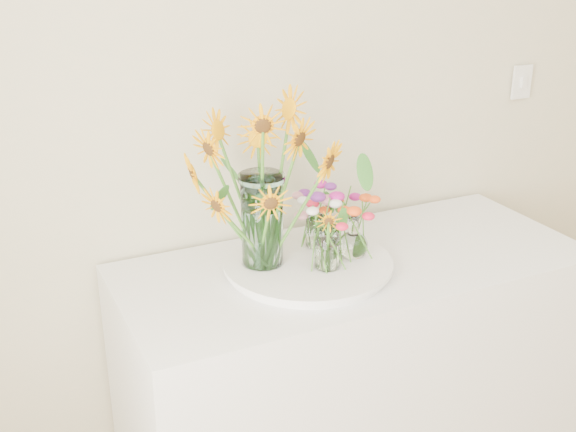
# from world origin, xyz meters

# --- Properties ---
(counter) EXTENTS (1.40, 0.60, 0.90)m
(counter) POSITION_xyz_m (-0.37, 1.93, 0.45)
(counter) COLOR white
(counter) RESTS_ON ground_plane
(tray) EXTENTS (0.46, 0.46, 0.02)m
(tray) POSITION_xyz_m (-0.52, 1.93, 0.91)
(tray) COLOR white
(tray) RESTS_ON counter
(mason_jar) EXTENTS (0.15, 0.15, 0.27)m
(mason_jar) POSITION_xyz_m (-0.65, 1.98, 1.06)
(mason_jar) COLOR #C3F2F4
(mason_jar) RESTS_ON tray
(sunflower_bouquet) EXTENTS (0.97, 0.97, 0.50)m
(sunflower_bouquet) POSITION_xyz_m (-0.65, 1.98, 1.17)
(sunflower_bouquet) COLOR #FDA405
(sunflower_bouquet) RESTS_ON tray
(small_vase_a) EXTENTS (0.08, 0.08, 0.12)m
(small_vase_a) POSITION_xyz_m (-0.49, 1.88, 0.99)
(small_vase_a) COLOR white
(small_vase_a) RESTS_ON tray
(wildflower_posy_a) EXTENTS (0.21, 0.21, 0.21)m
(wildflower_posy_a) POSITION_xyz_m (-0.49, 1.88, 1.03)
(wildflower_posy_a) COLOR #F54F15
(wildflower_posy_a) RESTS_ON tray
(small_vase_b) EXTENTS (0.11, 0.11, 0.13)m
(small_vase_b) POSITION_xyz_m (-0.39, 1.91, 0.99)
(small_vase_b) COLOR white
(small_vase_b) RESTS_ON tray
(wildflower_posy_b) EXTENTS (0.23, 0.23, 0.22)m
(wildflower_posy_b) POSITION_xyz_m (-0.39, 1.91, 1.03)
(wildflower_posy_b) COLOR #F54F15
(wildflower_posy_b) RESTS_ON tray
(small_vase_c) EXTENTS (0.07, 0.07, 0.11)m
(small_vase_c) POSITION_xyz_m (-0.46, 2.02, 0.98)
(small_vase_c) COLOR white
(small_vase_c) RESTS_ON tray
(wildflower_posy_c) EXTENTS (0.20, 0.20, 0.20)m
(wildflower_posy_c) POSITION_xyz_m (-0.46, 2.02, 1.02)
(wildflower_posy_c) COLOR #F54F15
(wildflower_posy_c) RESTS_ON tray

